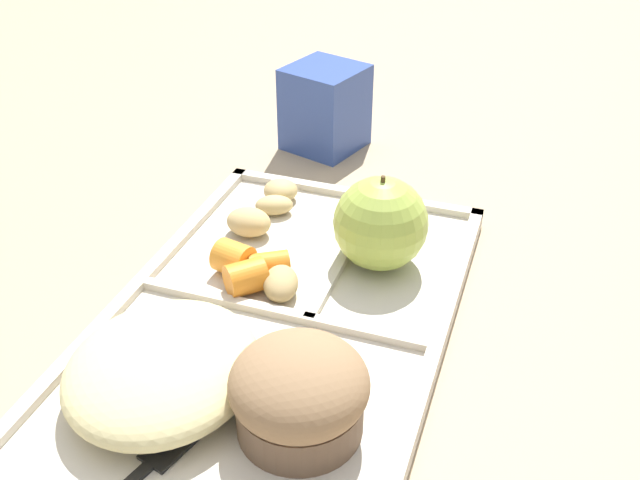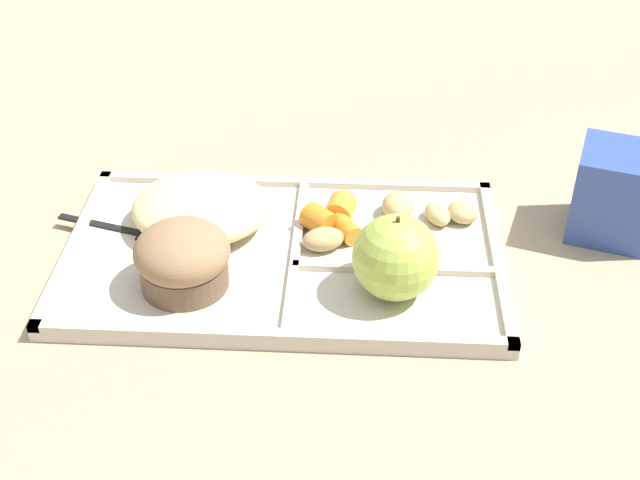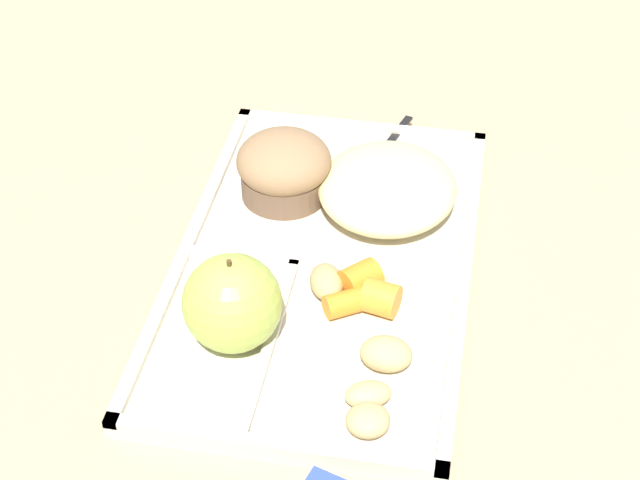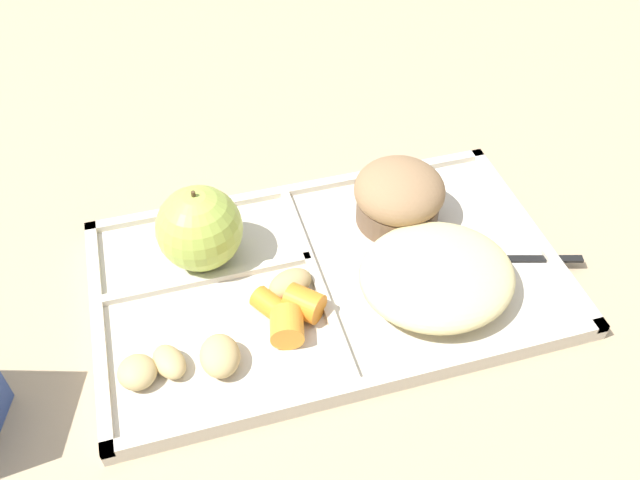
{
  "view_description": "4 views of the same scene",
  "coord_description": "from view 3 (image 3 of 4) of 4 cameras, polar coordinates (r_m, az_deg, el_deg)",
  "views": [
    {
      "loc": [
        0.36,
        0.16,
        0.34
      ],
      "look_at": [
        -0.06,
        0.01,
        0.05
      ],
      "focal_mm": 40.49,
      "sensor_mm": 36.0,
      "label": 1
    },
    {
      "loc": [
        -0.07,
        0.61,
        0.48
      ],
      "look_at": [
        -0.03,
        0.01,
        0.03
      ],
      "focal_mm": 48.07,
      "sensor_mm": 36.0,
      "label": 2
    },
    {
      "loc": [
        -0.61,
        -0.11,
        0.56
      ],
      "look_at": [
        -0.02,
        0.0,
        0.05
      ],
      "focal_mm": 57.42,
      "sensor_mm": 36.0,
      "label": 3
    },
    {
      "loc": [
        -0.11,
        -0.37,
        0.45
      ],
      "look_at": [
        -0.0,
        0.02,
        0.04
      ],
      "focal_mm": 38.2,
      "sensor_mm": 36.0,
      "label": 4
    }
  ],
  "objects": [
    {
      "name": "bran_muffin",
      "position": [
        0.88,
        -2.02,
        4.04
      ],
      "size": [
        0.08,
        0.08,
        0.06
      ],
      "color": "brown",
      "rests_on": "lunch_tray"
    },
    {
      "name": "lunch_tray",
      "position": [
        0.83,
        0.22,
        -1.43
      ],
      "size": [
        0.39,
        0.24,
        0.02
      ],
      "color": "beige",
      "rests_on": "ground"
    },
    {
      "name": "potato_chunk_wedge",
      "position": [
        0.7,
        2.69,
        -10.01
      ],
      "size": [
        0.04,
        0.04,
        0.02
      ],
      "primitive_type": "ellipsoid",
      "rotation": [
        0.0,
        0.0,
        1.92
      ],
      "color": "tan",
      "rests_on": "lunch_tray"
    },
    {
      "name": "potato_chunk_large",
      "position": [
        0.74,
        3.71,
        -6.35
      ],
      "size": [
        0.03,
        0.04,
        0.02
      ],
      "primitive_type": "ellipsoid",
      "rotation": [
        0.0,
        0.0,
        1.54
      ],
      "color": "tan",
      "rests_on": "lunch_tray"
    },
    {
      "name": "ground",
      "position": [
        0.83,
        0.24,
        -1.69
      ],
      "size": [
        6.0,
        6.0,
        0.0
      ],
      "primitive_type": "plane",
      "color": "tan"
    },
    {
      "name": "carrot_slice_diagonal",
      "position": [
        0.78,
        3.41,
        -3.25
      ],
      "size": [
        0.03,
        0.03,
        0.03
      ],
      "primitive_type": "cylinder",
      "rotation": [
        0.0,
        1.57,
        4.49
      ],
      "color": "orange",
      "rests_on": "lunch_tray"
    },
    {
      "name": "plastic_fork",
      "position": [
        0.93,
        2.94,
        4.19
      ],
      "size": [
        0.15,
        0.05,
        0.0
      ],
      "color": "black",
      "rests_on": "lunch_tray"
    },
    {
      "name": "meatball_back",
      "position": [
        0.87,
        3.88,
        2.48
      ],
      "size": [
        0.04,
        0.04,
        0.04
      ],
      "primitive_type": "sphere",
      "color": "brown",
      "rests_on": "lunch_tray"
    },
    {
      "name": "egg_noodle_pile",
      "position": [
        0.87,
        3.78,
        2.93
      ],
      "size": [
        0.13,
        0.12,
        0.04
      ],
      "primitive_type": "ellipsoid",
      "color": "beige",
      "rests_on": "lunch_tray"
    },
    {
      "name": "green_apple",
      "position": [
        0.74,
        -4.92,
        -3.53
      ],
      "size": [
        0.07,
        0.07,
        0.08
      ],
      "color": "#A8C14C",
      "rests_on": "lunch_tray"
    },
    {
      "name": "meatball_front",
      "position": [
        0.87,
        2.22,
        2.36
      ],
      "size": [
        0.03,
        0.03,
        0.03
      ],
      "primitive_type": "sphere",
      "color": "brown",
      "rests_on": "lunch_tray"
    },
    {
      "name": "meatball_side",
      "position": [
        0.86,
        1.42,
        2.34
      ],
      "size": [
        0.03,
        0.03,
        0.03
      ],
      "primitive_type": "sphere",
      "color": "brown",
      "rests_on": "lunch_tray"
    },
    {
      "name": "potato_chunk_golden",
      "position": [
        0.79,
        0.37,
        -2.35
      ],
      "size": [
        0.04,
        0.04,
        0.02
      ],
      "primitive_type": "ellipsoid",
      "rotation": [
        0.0,
        0.0,
        3.46
      ],
      "color": "tan",
      "rests_on": "lunch_tray"
    },
    {
      "name": "carrot_slice_tilted",
      "position": [
        0.78,
        1.4,
        -3.54
      ],
      "size": [
        0.03,
        0.04,
        0.02
      ],
      "primitive_type": "cylinder",
      "rotation": [
        0.0,
        1.57,
        2.13
      ],
      "color": "orange",
      "rests_on": "lunch_tray"
    },
    {
      "name": "carrot_slice_edge",
      "position": [
        0.79,
        2.25,
        -2.19
      ],
      "size": [
        0.04,
        0.04,
        0.03
      ],
      "primitive_type": "cylinder",
      "rotation": [
        0.0,
        1.57,
        5.5
      ],
      "color": "orange",
      "rests_on": "lunch_tray"
    },
    {
      "name": "potato_chunk_browned",
      "position": [
        0.72,
        2.7,
        -8.59
      ],
      "size": [
        0.03,
        0.04,
        0.02
      ],
      "primitive_type": "ellipsoid",
      "rotation": [
        0.0,
        0.0,
        5.08
      ],
      "color": "tan",
      "rests_on": "lunch_tray"
    }
  ]
}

